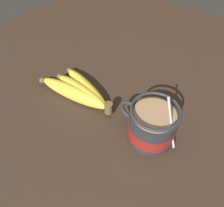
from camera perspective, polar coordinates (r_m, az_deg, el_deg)
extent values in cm
cube|color=#332319|center=(52.75, 4.41, -9.15)|extent=(137.48, 137.48, 3.45)
cylinder|color=#28282D|center=(48.46, 10.40, -5.84)|extent=(10.37, 10.37, 7.88)
cylinder|color=maroon|center=(49.01, 10.29, -6.32)|extent=(10.57, 10.57, 3.25)
torus|color=#28282D|center=(49.67, 4.66, -1.81)|extent=(5.35, 0.90, 5.35)
cylinder|color=#997551|center=(45.30, 11.09, -2.84)|extent=(9.17, 9.17, 0.40)
torus|color=#28282D|center=(44.31, 11.33, -1.79)|extent=(10.37, 10.37, 0.60)
cylinder|color=silver|center=(44.57, 15.22, -5.32)|extent=(4.54, 0.50, 12.95)
ellipsoid|color=silver|center=(50.06, 11.77, -8.53)|extent=(3.00, 2.00, 0.80)
cylinder|color=brown|center=(52.50, -0.89, -1.20)|extent=(2.00, 2.00, 3.00)
ellipsoid|color=gold|center=(59.10, -6.73, 4.13)|extent=(18.49, 7.52, 3.51)
sphere|color=brown|center=(65.28, -11.07, 8.51)|extent=(1.58, 1.58, 1.58)
ellipsoid|color=gold|center=(58.03, -8.05, 3.16)|extent=(17.61, 4.36, 3.84)
sphere|color=brown|center=(63.41, -13.47, 6.81)|extent=(1.73, 1.73, 1.73)
ellipsoid|color=gold|center=(57.81, -10.42, 2.54)|extent=(20.64, 7.18, 3.85)
sphere|color=brown|center=(63.50, -17.70, 5.75)|extent=(1.73, 1.73, 1.73)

